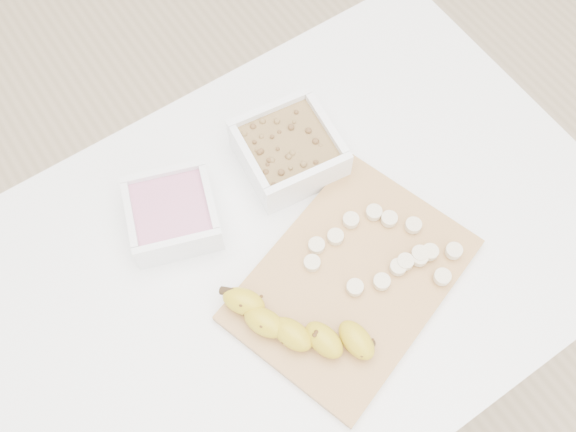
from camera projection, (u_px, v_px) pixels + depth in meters
ground at (294, 357)px, 1.68m from camera, size 3.50×3.50×0.00m
table at (298, 268)px, 1.09m from camera, size 1.00×0.70×0.75m
bowl_yogurt at (172, 213)px, 0.99m from camera, size 0.17×0.17×0.06m
bowl_granola at (289, 150)px, 1.04m from camera, size 0.17×0.17×0.07m
cutting_board at (352, 280)px, 0.97m from camera, size 0.41×0.35×0.01m
banana at (301, 327)px, 0.91m from camera, size 0.15×0.23×0.04m
banana_slices at (387, 250)px, 0.98m from camera, size 0.21×0.18×0.02m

